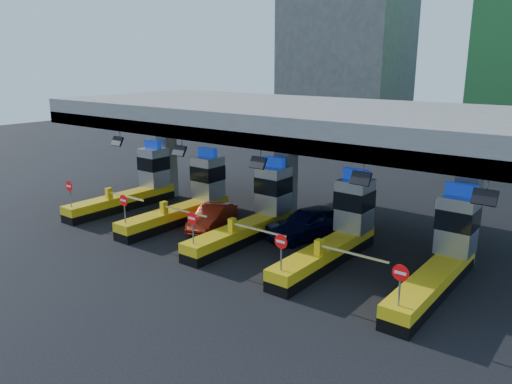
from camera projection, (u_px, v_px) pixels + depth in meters
The scene contains 10 objects.
ground at pixel (254, 237), 27.10m from camera, with size 120.00×120.00×0.00m, color black.
toll_canopy at pixel (285, 119), 27.74m from camera, with size 28.00×12.09×7.00m.
toll_lane_far_left at pixel (137, 184), 32.88m from camera, with size 4.43×8.00×4.16m.
toll_lane_left at pixel (191, 197), 29.92m from camera, with size 4.43×8.00×4.16m.
toll_lane_center at pixel (257, 211), 26.96m from camera, with size 4.43×8.00×4.16m.
toll_lane_right at pixel (339, 230), 24.00m from camera, with size 4.43×8.00×4.16m.
toll_lane_far_right at pixel (444, 254), 21.04m from camera, with size 4.43×8.00×4.16m.
bg_building_concrete at pixel (345, 63), 60.63m from camera, with size 14.00×10.00×18.00m, color #4C4C49.
van at pixel (309, 223), 26.82m from camera, with size 2.03×5.04×1.72m, color black.
red_car at pixel (213, 217), 28.39m from camera, with size 1.43×4.10×1.35m, color maroon.
Camera 1 is at (15.75, -20.16, 9.27)m, focal length 35.00 mm.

